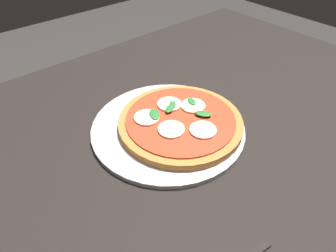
# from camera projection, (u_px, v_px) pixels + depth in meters

# --- Properties ---
(dining_table) EXTENTS (1.51, 1.09, 0.76)m
(dining_table) POSITION_uv_depth(u_px,v_px,m) (189.00, 161.00, 0.76)
(dining_table) COLOR black
(dining_table) RESTS_ON ground_plane
(serving_tray) EXTENTS (0.37, 0.37, 0.01)m
(serving_tray) POSITION_uv_depth(u_px,v_px,m) (168.00, 127.00, 0.72)
(serving_tray) COLOR #B2B2B7
(serving_tray) RESTS_ON dining_table
(pizza) EXTENTS (0.30, 0.30, 0.03)m
(pizza) POSITION_uv_depth(u_px,v_px,m) (180.00, 122.00, 0.71)
(pizza) COLOR #B27033
(pizza) RESTS_ON serving_tray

